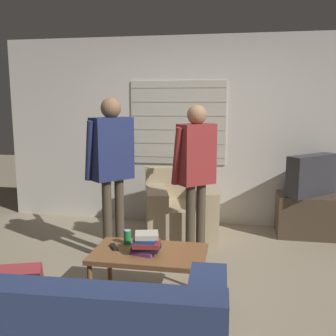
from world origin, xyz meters
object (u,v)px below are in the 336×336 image
Objects in this scene: couch_blue at (61,335)px; soda_can at (127,237)px; coffee_table at (149,256)px; spare_remote at (114,247)px; person_left_standing at (111,158)px; tv at (312,175)px; person_right_standing at (196,164)px; armchair_beige at (179,210)px; book_stack at (146,244)px.

soda_can is (0.09, 1.17, 0.22)m from couch_blue.
coffee_table is 0.32m from spare_remote.
soda_can is (-0.23, 0.14, 0.11)m from coffee_table.
person_left_standing is 13.67× the size of soda_can.
soda_can is 0.96× the size of spare_remote.
tv is at bearing 50.70° from coffee_table.
couch_blue is at bearing -130.42° from person_left_standing.
couch_blue is 3.61m from tv.
person_left_standing is at bearing 144.10° from person_right_standing.
person_left_standing reaches higher than tv.
person_left_standing is 0.89m from person_right_standing.
armchair_beige is at bearing 89.85° from coffee_table.
soda_can is (-1.85, -1.84, -0.28)m from tv.
book_stack is at bearing -106.61° from coffee_table.
person_left_standing reaches higher than couch_blue.
person_right_standing is at bearing -42.92° from person_left_standing.
couch_blue is 1.08m from coffee_table.
soda_can is at bearing -163.43° from person_right_standing.
tv reaches higher than coffee_table.
spare_remote is (0.29, -0.86, -0.64)m from person_left_standing.
couch_blue is 2.09m from person_left_standing.
person_left_standing reaches higher than person_right_standing.
armchair_beige is 0.61× the size of person_left_standing.
person_left_standing is (-0.60, 0.88, 0.70)m from coffee_table.
couch_blue is at bearing -94.27° from soda_can.
person_right_standing reaches higher than couch_blue.
tv is at bearing 12.63° from spare_remote.
couch_blue reaches higher than book_stack.
tv is (1.62, 1.98, 0.38)m from coffee_table.
person_right_standing reaches higher than soda_can.
soda_can is at bearing 137.70° from book_stack.
spare_remote is (-1.93, -1.96, -0.33)m from tv.
spare_remote is at bearing 87.66° from couch_blue.
couch_blue is at bearing -107.17° from book_stack.
person_left_standing is 1.24m from book_stack.
coffee_table is at bearing -147.94° from person_right_standing.
coffee_table is at bearing -32.07° from soda_can.
book_stack is at bearing -46.14° from spare_remote.
armchair_beige is at bearing 81.32° from soda_can.
soda_can is 0.16m from spare_remote.
soda_can is at bearing -112.00° from person_left_standing.
spare_remote is (-0.30, 0.07, -0.07)m from book_stack.
armchair_beige is 1.55× the size of tv.
tv reaches higher than book_stack.
person_right_standing is at bearing 71.21° from couch_blue.
armchair_beige is 1.67m from coffee_table.
armchair_beige is 1.11× the size of coffee_table.
coffee_table is 1.27m from person_left_standing.
tv is at bearing 51.15° from book_stack.
armchair_beige reaches higher than book_stack.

